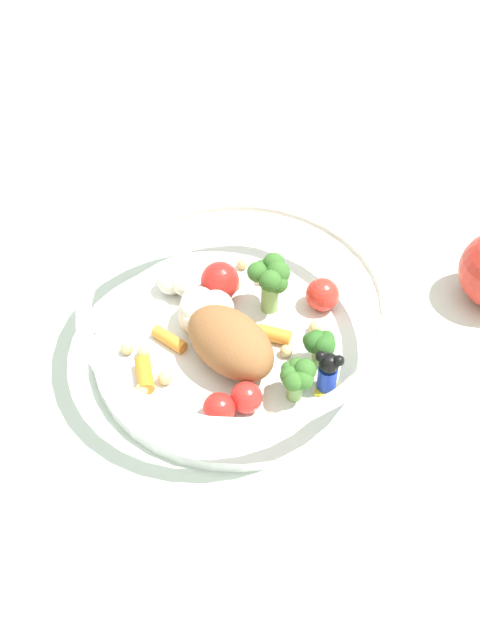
{
  "coord_description": "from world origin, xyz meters",
  "views": [
    {
      "loc": [
        0.09,
        0.37,
        0.47
      ],
      "look_at": [
        -0.0,
        -0.01,
        0.04
      ],
      "focal_mm": 41.2,
      "sensor_mm": 36.0,
      "label": 1
    }
  ],
  "objects": [
    {
      "name": "food_container",
      "position": [
        -0.0,
        -0.01,
        0.03
      ],
      "size": [
        0.24,
        0.24,
        0.07
      ],
      "color": "white",
      "rests_on": "ground_plane"
    },
    {
      "name": "ground_plane",
      "position": [
        0.0,
        0.0,
        0.0
      ],
      "size": [
        2.4,
        2.4,
        0.0
      ],
      "primitive_type": "plane",
      "color": "silver"
    }
  ]
}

